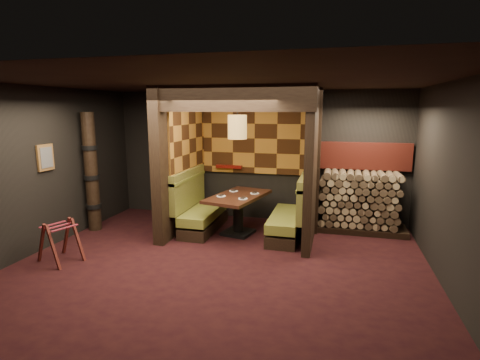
% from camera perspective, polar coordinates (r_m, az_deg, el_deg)
% --- Properties ---
extents(floor, '(6.50, 5.50, 0.02)m').
position_cam_1_polar(floor, '(6.14, -3.12, -12.95)').
color(floor, black).
rests_on(floor, ground).
extents(ceiling, '(6.50, 5.50, 0.02)m').
position_cam_1_polar(ceiling, '(5.63, -3.42, 14.85)').
color(ceiling, black).
rests_on(ceiling, ground).
extents(wall_back, '(6.50, 0.02, 2.85)m').
position_cam_1_polar(wall_back, '(8.35, 2.51, 3.67)').
color(wall_back, black).
rests_on(wall_back, ground).
extents(wall_front, '(6.50, 0.02, 2.85)m').
position_cam_1_polar(wall_front, '(3.28, -18.25, -8.20)').
color(wall_front, black).
rests_on(wall_front, ground).
extents(wall_left, '(0.02, 5.50, 2.85)m').
position_cam_1_polar(wall_left, '(7.38, -28.15, 1.45)').
color(wall_left, black).
rests_on(wall_left, ground).
extents(wall_right, '(0.02, 5.50, 2.85)m').
position_cam_1_polar(wall_right, '(5.66, 30.00, -1.20)').
color(wall_right, black).
rests_on(wall_right, ground).
extents(partition_left, '(0.20, 2.20, 2.85)m').
position_cam_1_polar(partition_left, '(7.71, -9.11, 2.95)').
color(partition_left, black).
rests_on(partition_left, floor).
extents(partition_right, '(0.15, 2.10, 2.85)m').
position_cam_1_polar(partition_right, '(7.14, 10.98, 2.26)').
color(partition_right, black).
rests_on(partition_right, floor).
extents(header_beam, '(2.85, 0.18, 0.44)m').
position_cam_1_polar(header_beam, '(6.30, -1.62, 12.34)').
color(header_beam, black).
rests_on(header_beam, partition_left).
extents(tapa_back_panel, '(2.40, 0.06, 1.55)m').
position_cam_1_polar(tapa_back_panel, '(8.27, 2.29, 6.35)').
color(tapa_back_panel, '#A56B23').
rests_on(tapa_back_panel, wall_back).
extents(tapa_side_panel, '(0.04, 1.85, 1.45)m').
position_cam_1_polar(tapa_side_panel, '(7.78, -7.87, 6.20)').
color(tapa_side_panel, '#A56B23').
rests_on(tapa_side_panel, partition_left).
extents(lacquer_shelf, '(0.60, 0.12, 0.07)m').
position_cam_1_polar(lacquer_shelf, '(8.43, -1.66, 2.06)').
color(lacquer_shelf, '#5E0D08').
rests_on(lacquer_shelf, wall_back).
extents(booth_bench_left, '(0.68, 1.60, 1.14)m').
position_cam_1_polar(booth_bench_left, '(7.77, -6.25, -4.63)').
color(booth_bench_left, black).
rests_on(booth_bench_left, floor).
extents(booth_bench_right, '(0.68, 1.60, 1.14)m').
position_cam_1_polar(booth_bench_right, '(7.34, 7.79, -5.60)').
color(booth_bench_right, black).
rests_on(booth_bench_right, floor).
extents(dining_table, '(1.13, 1.65, 0.80)m').
position_cam_1_polar(dining_table, '(7.40, -0.29, -4.07)').
color(dining_table, black).
rests_on(dining_table, floor).
extents(place_settings, '(0.76, 0.79, 0.03)m').
position_cam_1_polar(place_settings, '(7.34, -0.30, -2.21)').
color(place_settings, white).
rests_on(place_settings, dining_table).
extents(pendant_lamp, '(0.36, 0.36, 0.95)m').
position_cam_1_polar(pendant_lamp, '(7.11, -0.41, 8.09)').
color(pendant_lamp, olive).
rests_on(pendant_lamp, ceiling).
extents(framed_picture, '(0.05, 0.36, 0.46)m').
position_cam_1_polar(framed_picture, '(7.40, -27.52, 3.06)').
color(framed_picture, brown).
rests_on(framed_picture, wall_left).
extents(luggage_rack, '(0.79, 0.66, 0.73)m').
position_cam_1_polar(luggage_rack, '(6.83, -25.76, -8.20)').
color(luggage_rack, '#4B1812').
rests_on(luggage_rack, floor).
extents(totem_column, '(0.31, 0.31, 2.40)m').
position_cam_1_polar(totem_column, '(8.12, -21.70, 1.00)').
color(totem_column, black).
rests_on(totem_column, floor).
extents(firewood_stack, '(1.73, 0.70, 1.22)m').
position_cam_1_polar(firewood_stack, '(7.94, 18.19, -3.21)').
color(firewood_stack, black).
rests_on(firewood_stack, floor).
extents(mosaic_header, '(1.83, 0.10, 0.56)m').
position_cam_1_polar(mosaic_header, '(8.11, 18.42, 3.47)').
color(mosaic_header, maroon).
rests_on(mosaic_header, wall_back).
extents(bay_front_post, '(0.08, 0.08, 2.85)m').
position_cam_1_polar(bay_front_post, '(7.39, 11.81, 2.52)').
color(bay_front_post, black).
rests_on(bay_front_post, floor).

